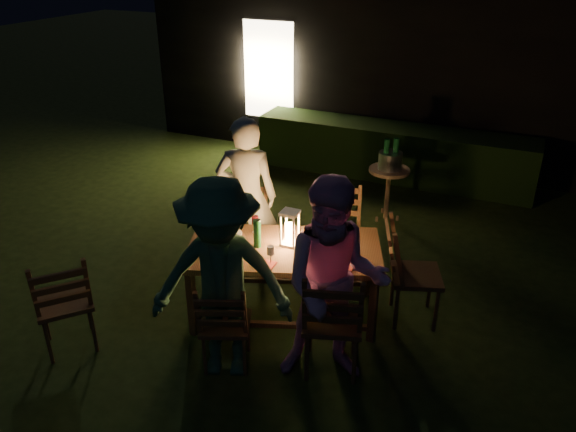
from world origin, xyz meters
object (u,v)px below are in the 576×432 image
at_px(dining_table, 284,254).
at_px(chair_near_right, 332,338).
at_px(lantern, 290,230).
at_px(person_house_side, 247,197).
at_px(chair_far_right, 339,249).
at_px(person_opp_left, 221,281).
at_px(chair_near_left, 226,338).
at_px(chair_far_left, 248,247).
at_px(chair_end, 412,290).
at_px(bottle_bucket_b, 395,156).
at_px(bottle_table, 257,233).
at_px(bottle_bucket_a, 386,157).
at_px(ice_bucket, 390,161).
at_px(chair_spare, 68,318).
at_px(side_table, 389,175).
at_px(person_opp_right, 334,284).

bearing_deg(dining_table, chair_near_right, -59.84).
bearing_deg(lantern, person_house_side, 143.90).
bearing_deg(chair_far_right, person_opp_left, 57.80).
distance_m(chair_near_left, chair_far_left, 1.54).
xyz_separation_m(chair_end, bottle_bucket_b, (-0.75, 2.07, 0.54)).
bearing_deg(bottle_table, chair_far_right, 64.84).
relative_size(lantern, bottle_bucket_a, 1.09).
bearing_deg(bottle_bucket_b, chair_far_left, -119.33).
height_order(chair_end, ice_bucket, chair_end).
bearing_deg(chair_far_left, chair_spare, 40.92).
relative_size(chair_end, chair_spare, 1.03).
bearing_deg(dining_table, chair_near_left, -120.30).
distance_m(chair_spare, side_table, 4.19).
distance_m(chair_far_left, person_house_side, 0.58).
relative_size(chair_near_right, chair_end, 1.01).
bearing_deg(person_house_side, person_opp_left, 90.00).
relative_size(person_opp_right, side_table, 2.55).
bearing_deg(person_house_side, chair_far_left, 88.72).
distance_m(dining_table, chair_spare, 2.02).
distance_m(chair_far_right, person_house_side, 1.16).
height_order(chair_end, person_opp_right, person_opp_right).
height_order(chair_near_right, side_table, chair_near_right).
relative_size(chair_far_left, chair_spare, 0.96).
relative_size(chair_far_right, person_house_side, 0.57).
distance_m(person_opp_right, side_table, 3.11).
distance_m(chair_far_right, side_table, 1.59).
bearing_deg(chair_far_right, lantern, 55.21).
bearing_deg(chair_near_left, chair_far_right, 55.29).
height_order(chair_end, lantern, lantern).
height_order(chair_spare, person_house_side, person_house_side).
bearing_deg(chair_near_left, side_table, 58.95).
bearing_deg(chair_far_right, bottle_table, 43.89).
bearing_deg(side_table, chair_far_left, -118.70).
bearing_deg(bottle_table, person_house_side, 124.61).
height_order(dining_table, person_house_side, person_house_side).
relative_size(dining_table, ice_bucket, 6.68).
xyz_separation_m(chair_far_right, bottle_bucket_a, (0.06, 1.51, 0.56)).
height_order(person_house_side, lantern, person_house_side).
bearing_deg(side_table, chair_end, -68.60).
bearing_deg(bottle_table, chair_spare, -138.42).
xyz_separation_m(chair_near_left, chair_end, (1.29, 1.32, 0.04)).
height_order(chair_far_left, chair_end, chair_end).
xyz_separation_m(dining_table, person_opp_left, (-0.13, -0.93, 0.21)).
distance_m(dining_table, chair_near_right, 0.96).
distance_m(chair_near_right, ice_bucket, 3.09).
distance_m(chair_far_right, person_opp_right, 1.70).
distance_m(chair_end, ice_bucket, 2.24).
bearing_deg(bottle_bucket_a, chair_far_left, -118.03).
height_order(chair_far_right, person_house_side, person_house_side).
xyz_separation_m(person_opp_right, person_opp_left, (-0.84, -0.32, -0.01)).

